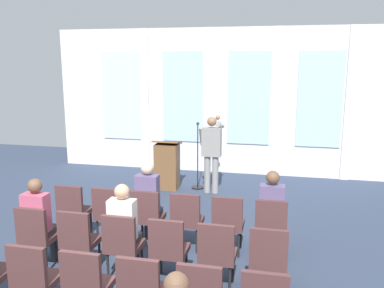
# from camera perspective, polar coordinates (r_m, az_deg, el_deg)

# --- Properties ---
(rear_partition) EXTENTS (8.63, 0.14, 3.74)m
(rear_partition) POSITION_cam_1_polar(r_m,az_deg,el_deg) (10.59, 3.55, 6.00)
(rear_partition) COLOR silver
(rear_partition) RESTS_ON ground
(speaker) EXTENTS (0.52, 0.69, 1.72)m
(speaker) POSITION_cam_1_polar(r_m,az_deg,el_deg) (8.98, 2.77, -0.69)
(speaker) COLOR gray
(speaker) RESTS_ON ground
(mic_stand) EXTENTS (0.28, 0.28, 1.55)m
(mic_stand) POSITION_cam_1_polar(r_m,az_deg,el_deg) (9.43, 0.80, -4.25)
(mic_stand) COLOR black
(mic_stand) RESTS_ON ground
(lectern) EXTENTS (0.60, 0.48, 1.16)m
(lectern) POSITION_cam_1_polar(r_m,az_deg,el_deg) (9.38, -3.52, -2.99)
(lectern) COLOR brown
(lectern) RESTS_ON ground
(chair_r0_c0) EXTENTS (0.46, 0.44, 0.94)m
(chair_r0_c0) POSITION_cam_1_polar(r_m,az_deg,el_deg) (7.04, -16.36, -8.59)
(chair_r0_c0) COLOR black
(chair_r0_c0) RESTS_ON ground
(chair_r0_c1) EXTENTS (0.46, 0.44, 0.94)m
(chair_r0_c1) POSITION_cam_1_polar(r_m,az_deg,el_deg) (6.77, -11.53, -9.18)
(chair_r0_c1) COLOR black
(chair_r0_c1) RESTS_ON ground
(chair_r0_c2) EXTENTS (0.46, 0.44, 0.94)m
(chair_r0_c2) POSITION_cam_1_polar(r_m,az_deg,el_deg) (6.54, -6.31, -9.74)
(chair_r0_c2) COLOR black
(chair_r0_c2) RESTS_ON ground
(audience_r0_c2) EXTENTS (0.36, 0.39, 1.37)m
(audience_r0_c2) POSITION_cam_1_polar(r_m,az_deg,el_deg) (6.54, -6.13, -7.67)
(audience_r0_c2) COLOR #2D2D33
(audience_r0_c2) RESTS_ON ground
(chair_r0_c3) EXTENTS (0.46, 0.44, 0.94)m
(chair_r0_c3) POSITION_cam_1_polar(r_m,az_deg,el_deg) (6.38, -0.76, -10.26)
(chair_r0_c3) COLOR black
(chair_r0_c3) RESTS_ON ground
(chair_r0_c4) EXTENTS (0.46, 0.44, 0.94)m
(chair_r0_c4) POSITION_cam_1_polar(r_m,az_deg,el_deg) (6.27, 5.06, -10.69)
(chair_r0_c4) COLOR black
(chair_r0_c4) RESTS_ON ground
(chair_r0_c5) EXTENTS (0.46, 0.44, 0.94)m
(chair_r0_c5) POSITION_cam_1_polar(r_m,az_deg,el_deg) (6.23, 11.02, -11.02)
(chair_r0_c5) COLOR black
(chair_r0_c5) RESTS_ON ground
(audience_r0_c5) EXTENTS (0.36, 0.39, 1.34)m
(audience_r0_c5) POSITION_cam_1_polar(r_m,az_deg,el_deg) (6.23, 11.12, -8.97)
(audience_r0_c5) COLOR #2D2D33
(audience_r0_c5) RESTS_ON ground
(chair_r1_c0) EXTENTS (0.46, 0.44, 0.94)m
(chair_r1_c0) POSITION_cam_1_polar(r_m,az_deg,el_deg) (6.23, -21.00, -11.62)
(chair_r1_c0) COLOR black
(chair_r1_c0) RESTS_ON ground
(audience_r1_c0) EXTENTS (0.36, 0.39, 1.32)m
(audience_r1_c0) POSITION_cam_1_polar(r_m,az_deg,el_deg) (6.22, -20.72, -9.69)
(audience_r1_c0) COLOR #2D2D33
(audience_r1_c0) RESTS_ON ground
(chair_r1_c1) EXTENTS (0.46, 0.44, 0.94)m
(chair_r1_c1) POSITION_cam_1_polar(r_m,az_deg,el_deg) (5.91, -15.68, -12.52)
(chair_r1_c1) COLOR black
(chair_r1_c1) RESTS_ON ground
(chair_r1_c2) EXTENTS (0.46, 0.44, 0.94)m
(chair_r1_c2) POSITION_cam_1_polar(r_m,az_deg,el_deg) (5.65, -9.77, -13.39)
(chair_r1_c2) COLOR black
(chair_r1_c2) RESTS_ON ground
(audience_r1_c2) EXTENTS (0.36, 0.39, 1.32)m
(audience_r1_c2) POSITION_cam_1_polar(r_m,az_deg,el_deg) (5.64, -9.52, -11.22)
(audience_r1_c2) COLOR #2D2D33
(audience_r1_c2) RESTS_ON ground
(chair_r1_c3) EXTENTS (0.46, 0.44, 0.94)m
(chair_r1_c3) POSITION_cam_1_polar(r_m,az_deg,el_deg) (5.46, -3.32, -14.18)
(chair_r1_c3) COLOR black
(chair_r1_c3) RESTS_ON ground
(chair_r1_c4) EXTENTS (0.46, 0.44, 0.94)m
(chair_r1_c4) POSITION_cam_1_polar(r_m,az_deg,el_deg) (5.34, 3.55, -14.83)
(chair_r1_c4) COLOR black
(chair_r1_c4) RESTS_ON ground
(chair_r1_c5) EXTENTS (0.46, 0.44, 0.94)m
(chair_r1_c5) POSITION_cam_1_polar(r_m,az_deg,el_deg) (5.29, 10.68, -15.28)
(chair_r1_c5) COLOR black
(chair_r1_c5) RESTS_ON ground
(chair_r2_c1) EXTENTS (0.46, 0.44, 0.94)m
(chair_r2_c1) POSITION_cam_1_polar(r_m,az_deg,el_deg) (5.12, -21.33, -16.84)
(chair_r2_c1) COLOR black
(chair_r2_c1) RESTS_ON ground
(chair_r2_c2) EXTENTS (0.46, 0.44, 0.94)m
(chair_r2_c2) POSITION_cam_1_polar(r_m,az_deg,el_deg) (4.82, -14.64, -18.27)
(chair_r2_c2) COLOR black
(chair_r2_c2) RESTS_ON ground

